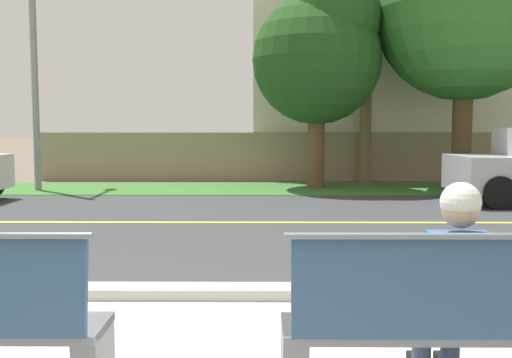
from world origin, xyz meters
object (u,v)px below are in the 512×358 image
(seated_person_blue, at_px, (453,280))
(bench_right, at_px, (465,326))
(shade_tree_far_left, at_px, (321,50))
(streetlamp, at_px, (37,34))

(seated_person_blue, bearing_deg, bench_right, -84.38)
(shade_tree_far_left, bearing_deg, bench_right, -91.95)
(shade_tree_far_left, bearing_deg, seated_person_blue, -92.07)
(bench_right, bearing_deg, shade_tree_far_left, 88.05)
(seated_person_blue, xyz_separation_m, shade_tree_far_left, (0.41, 11.38, 2.79))
(bench_right, relative_size, shade_tree_far_left, 0.38)
(bench_right, bearing_deg, seated_person_blue, 95.62)
(seated_person_blue, height_order, shade_tree_far_left, shade_tree_far_left)
(seated_person_blue, height_order, streetlamp, streetlamp)
(bench_right, relative_size, seated_person_blue, 1.60)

